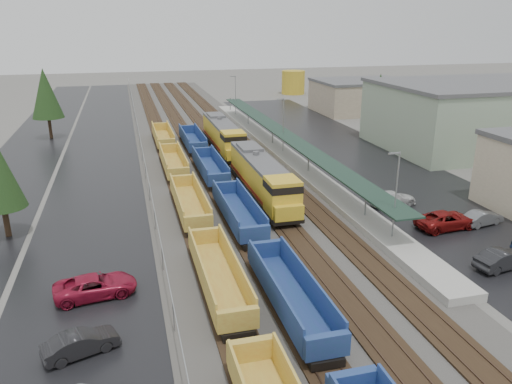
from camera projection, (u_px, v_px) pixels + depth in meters
ballast_strip at (204, 143)px, 76.27m from camera, size 20.00×160.00×0.08m
trackbed at (204, 143)px, 76.23m from camera, size 14.60×160.00×0.22m
west_parking_lot at (102, 150)px, 72.65m from camera, size 10.00×160.00×0.02m
west_road at (28, 154)px, 70.24m from camera, size 9.00×160.00×0.02m
east_commuter_lot at (346, 151)px, 71.73m from camera, size 16.00×100.00×0.02m
station_platform at (283, 151)px, 69.21m from camera, size 3.00×80.00×8.00m
chainlink_fence at (140, 139)px, 72.04m from camera, size 0.08×160.04×2.02m
industrial_buildings at (481, 121)px, 71.10m from camera, size 32.52×75.30×9.50m
distant_hills at (249, 63)px, 224.90m from camera, size 301.00×140.00×25.20m
tree_west_far at (45, 93)px, 77.55m from camera, size 4.84×4.84×11.00m
tree_east at (379, 96)px, 79.13m from camera, size 4.40×4.40×10.00m
locomotive_lead at (263, 178)px, 51.85m from camera, size 2.93×19.29×4.37m
locomotive_trail at (223, 135)px, 71.05m from camera, size 2.93×19.29×4.37m
well_string_yellow at (202, 234)px, 41.23m from camera, size 2.54×88.06×2.25m
well_string_blue at (260, 246)px, 38.90m from camera, size 2.59×88.43×2.29m
storage_tank at (293, 82)px, 127.62m from camera, size 5.86×5.86×5.86m
parked_car_west_b at (81, 344)px, 27.89m from camera, size 2.77×4.44×1.38m
parked_car_west_c at (96, 286)px, 33.79m from camera, size 3.24×5.76×1.52m
parked_car_east_a at (503, 259)px, 37.61m from camera, size 2.40×4.88×1.54m
parked_car_east_b at (446, 220)px, 44.91m from camera, size 3.06×5.90×1.59m
parked_car_east_c at (392, 199)px, 50.55m from camera, size 2.49×5.20×1.46m
parked_car_east_e at (482, 218)px, 45.70m from camera, size 2.23×4.33×1.36m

